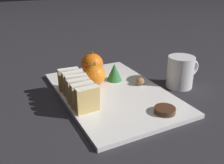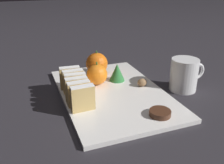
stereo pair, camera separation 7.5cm
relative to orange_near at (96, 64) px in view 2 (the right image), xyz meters
The scene contains 14 objects.
ground_plane 0.16m from the orange_near, 88.76° to the right, with size 6.00×6.00×0.00m, color #28262B.
serving_platter 0.16m from the orange_near, 88.76° to the right, with size 0.30×0.46×0.01m.
stollen_slice_front 0.26m from the orange_near, 114.93° to the right, with size 0.06×0.02×0.07m.
stollen_slice_second 0.23m from the orange_near, 118.65° to the right, with size 0.06×0.02×0.07m.
stollen_slice_third 0.20m from the orange_near, 122.46° to the right, with size 0.06×0.02×0.07m.
stollen_slice_fourth 0.18m from the orange_near, 126.50° to the right, with size 0.06×0.02×0.07m.
stollen_slice_fifth 0.16m from the orange_near, 132.95° to the right, with size 0.06×0.02×0.07m.
stollen_slice_sixth 0.14m from the orange_near, 142.27° to the right, with size 0.06×0.02×0.07m.
orange_near is the anchor object (origin of this frame).
orange_far 0.09m from the orange_near, 105.11° to the right, with size 0.07×0.07×0.07m.
walnut 0.19m from the orange_near, 55.76° to the right, with size 0.03×0.03×0.03m.
chocolate_cookie 0.33m from the orange_near, 78.52° to the right, with size 0.05×0.05×0.01m.
evergreen_sprig 0.09m from the orange_near, 58.91° to the right, with size 0.05×0.05×0.06m.
coffee_mug 0.30m from the orange_near, 40.72° to the right, with size 0.12×0.08×0.10m.
Camera 2 is at (-0.24, -0.64, 0.34)m, focal length 40.00 mm.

